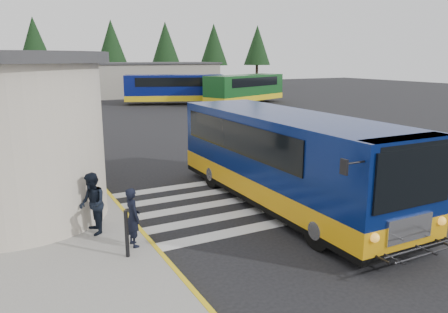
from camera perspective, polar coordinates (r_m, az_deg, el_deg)
name	(u,v)px	position (r m, az deg, el deg)	size (l,w,h in m)	color
ground	(232,193)	(15.83, 1.02, -4.81)	(140.00, 140.00, 0.00)	black
curb_strip	(95,179)	(18.15, -16.54, -2.78)	(0.12, 34.00, 0.16)	yellow
crosswalk	(230,201)	(14.93, 0.80, -5.88)	(8.00, 5.35, 0.01)	silver
depot_building	(113,80)	(56.87, -14.31, 9.70)	(26.40, 8.40, 4.20)	gray
tree_line	(99,43)	(64.70, -16.01, 14.07)	(58.40, 4.40, 10.00)	black
transit_bus	(286,163)	(14.37, 8.08, -0.78)	(3.91, 10.76, 3.03)	#06164F
pedestrian_a	(133,217)	(11.21, -11.83, -7.76)	(0.55, 0.36, 1.51)	black
pedestrian_b	(92,204)	(12.19, -16.82, -5.94)	(0.81, 0.63, 1.68)	black
bollard	(127,234)	(10.69, -12.59, -9.82)	(0.10, 0.10, 1.16)	black
far_bus_a	(174,88)	(46.52, -6.49, 8.91)	(10.55, 6.23, 2.63)	#071157
far_bus_b	(245,88)	(46.39, 2.76, 8.96)	(10.45, 6.51, 2.61)	#12461A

